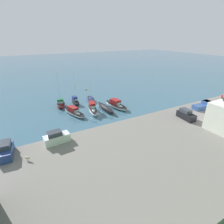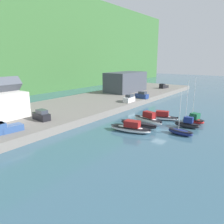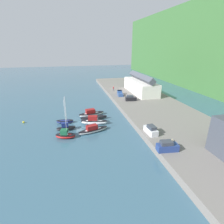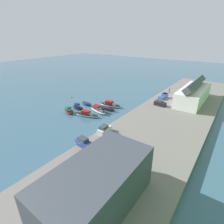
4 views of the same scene
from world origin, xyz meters
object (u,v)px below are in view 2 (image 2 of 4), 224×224
at_px(pickup_truck_0, 163,86).
at_px(pickup_truck_1, 5,128).
at_px(moored_boat_3, 161,117).
at_px(moored_boat_4, 180,132).
at_px(parked_car_2, 129,99).
at_px(moored_boat_5, 187,124).
at_px(parked_car_1, 41,115).
at_px(dog_on_quay, 130,97).
at_px(moored_boat_2, 148,119).
at_px(moored_boat_0, 131,128).
at_px(moored_boat_6, 194,119).
at_px(moored_boat_1, 138,124).
at_px(parked_car_0, 142,95).

distance_m(pickup_truck_0, pickup_truck_1, 69.58).
bearing_deg(moored_boat_3, moored_boat_4, -152.99).
relative_size(parked_car_2, pickup_truck_1, 0.87).
height_order(moored_boat_5, parked_car_1, moored_boat_5).
relative_size(moored_boat_5, dog_on_quay, 11.74).
height_order(moored_boat_4, parked_car_2, moored_boat_4).
distance_m(moored_boat_2, moored_boat_5, 8.07).
bearing_deg(parked_car_1, moored_boat_3, -34.96).
bearing_deg(parked_car_2, pickup_truck_1, 83.14).
height_order(moored_boat_0, moored_boat_3, moored_boat_0).
xyz_separation_m(moored_boat_3, pickup_truck_1, (-28.40, 15.29, 1.67)).
bearing_deg(moored_boat_6, moored_boat_1, 152.57).
relative_size(moored_boat_2, moored_boat_3, 0.92).
distance_m(parked_car_1, pickup_truck_0, 60.99).
bearing_deg(moored_boat_2, parked_car_0, 45.41).
bearing_deg(parked_car_2, parked_car_0, -93.22).
bearing_deg(moored_boat_0, moored_boat_1, -4.52).
bearing_deg(pickup_truck_0, dog_on_quay, 98.77).
height_order(parked_car_1, pickup_truck_0, parked_car_1).
bearing_deg(dog_on_quay, parked_car_1, 126.99).
bearing_deg(pickup_truck_0, parked_car_2, 102.88).
relative_size(moored_boat_4, parked_car_0, 1.79).
height_order(moored_boat_1, parked_car_0, parked_car_0).
bearing_deg(parked_car_0, moored_boat_0, -149.03).
xyz_separation_m(moored_boat_3, parked_car_1, (-19.84, 17.18, 1.76)).
bearing_deg(moored_boat_2, parked_car_1, 146.07).
relative_size(moored_boat_2, moored_boat_6, 0.79).
bearing_deg(parked_car_0, moored_boat_1, -146.52).
distance_m(moored_boat_0, moored_boat_3, 11.63).
bearing_deg(moored_boat_6, moored_boat_3, 115.93).
distance_m(moored_boat_0, moored_boat_2, 6.94).
relative_size(parked_car_2, pickup_truck_0, 0.88).
bearing_deg(parked_car_1, moored_boat_1, -47.62).
height_order(moored_boat_1, moored_boat_6, moored_boat_6).
relative_size(moored_boat_6, pickup_truck_0, 2.01).
relative_size(parked_car_0, pickup_truck_0, 0.89).
bearing_deg(pickup_truck_1, moored_boat_0, -123.70).
bearing_deg(parked_car_1, pickup_truck_0, 6.18).
bearing_deg(moored_boat_6, parked_car_1, 144.72).
relative_size(moored_boat_5, pickup_truck_1, 1.93).
relative_size(moored_boat_3, parked_car_1, 1.94).
relative_size(moored_boat_1, pickup_truck_0, 1.71).
relative_size(moored_boat_1, moored_boat_2, 1.07).
height_order(moored_boat_2, moored_boat_6, moored_boat_6).
height_order(moored_boat_2, parked_car_0, parked_car_0).
bearing_deg(pickup_truck_0, moored_boat_4, 122.38).
xyz_separation_m(parked_car_1, dog_on_quay, (31.65, -1.42, -0.46)).
bearing_deg(pickup_truck_1, pickup_truck_0, -81.53).
xyz_separation_m(moored_boat_6, dog_on_quay, (10.22, 22.75, 1.19)).
xyz_separation_m(moored_boat_2, dog_on_quay, (16.46, 14.86, 1.04)).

